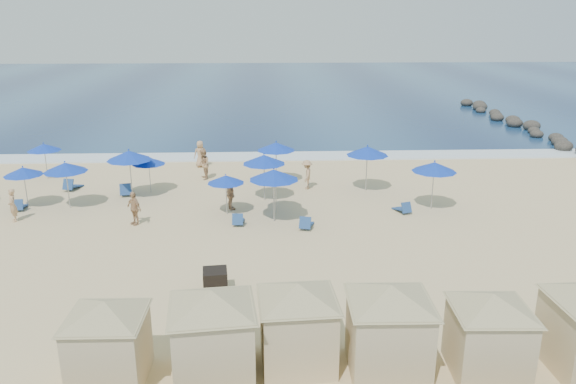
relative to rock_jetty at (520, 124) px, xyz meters
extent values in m
plane|color=beige|center=(-24.01, -24.90, -0.36)|extent=(160.00, 160.00, 0.00)
cube|color=navy|center=(-24.01, 30.10, -0.33)|extent=(160.00, 80.00, 0.06)
cube|color=white|center=(-24.01, -9.40, -0.32)|extent=(160.00, 2.50, 0.08)
ellipsoid|color=#2A2623|center=(-0.49, -8.40, 0.00)|extent=(1.32, 1.32, 0.86)
ellipsoid|color=#2A2623|center=(-0.01, -6.90, -0.02)|extent=(1.24, 1.24, 0.81)
ellipsoid|color=#2A2623|center=(0.47, -5.40, -0.04)|extent=(1.16, 1.16, 0.75)
ellipsoid|color=#2A2623|center=(-0.37, -3.90, -0.06)|extent=(1.08, 1.08, 0.70)
ellipsoid|color=#2A2623|center=(0.11, -2.40, -0.09)|extent=(1.00, 1.00, 0.65)
ellipsoid|color=#2A2623|center=(0.59, -0.90, 0.05)|extent=(1.48, 1.48, 0.96)
ellipsoid|color=#2A2623|center=(-0.25, 0.60, 0.02)|extent=(1.40, 1.40, 0.91)
ellipsoid|color=#2A2623|center=(0.23, 2.10, 0.00)|extent=(1.32, 1.32, 0.86)
ellipsoid|color=#2A2623|center=(-0.61, 3.60, -0.02)|extent=(1.24, 1.24, 0.81)
ellipsoid|color=#2A2623|center=(-0.13, 5.10, -0.04)|extent=(1.16, 1.16, 0.75)
ellipsoid|color=#2A2623|center=(0.35, 6.60, -0.06)|extent=(1.08, 1.08, 0.70)
ellipsoid|color=#2A2623|center=(-0.49, 8.10, -0.09)|extent=(1.00, 1.00, 0.65)
ellipsoid|color=#2A2623|center=(-0.01, 9.60, 0.05)|extent=(1.48, 1.48, 0.96)
ellipsoid|color=#2A2623|center=(0.47, 11.10, 0.02)|extent=(1.40, 1.40, 0.91)
ellipsoid|color=#2A2623|center=(-0.37, 12.60, 0.00)|extent=(1.32, 1.32, 0.86)
cube|color=black|center=(-24.36, -29.52, 0.07)|extent=(0.95, 0.95, 0.86)
cube|color=beige|center=(-26.81, -34.52, 0.60)|extent=(1.96, 1.96, 1.92)
cube|color=tan|center=(-26.81, -34.52, 1.56)|extent=(2.06, 2.06, 0.08)
pyramid|color=tan|center=(-26.81, -34.52, 2.04)|extent=(4.21, 4.21, 0.48)
cube|color=beige|center=(-23.99, -34.49, 0.70)|extent=(2.33, 2.33, 2.12)
cube|color=tan|center=(-23.99, -34.49, 1.76)|extent=(2.45, 2.45, 0.08)
pyramid|color=tan|center=(-23.99, -34.49, 2.29)|extent=(4.63, 4.63, 0.53)
cube|color=beige|center=(-21.65, -33.98, 0.65)|extent=(2.15, 2.15, 2.03)
cube|color=tan|center=(-21.65, -33.98, 1.67)|extent=(2.26, 2.26, 0.08)
pyramid|color=tan|center=(-21.65, -33.98, 2.18)|extent=(4.44, 4.44, 0.51)
cube|color=beige|center=(-19.14, -34.39, 0.70)|extent=(2.17, 2.17, 2.12)
cube|color=tan|center=(-19.14, -34.39, 1.76)|extent=(2.28, 2.28, 0.08)
pyramid|color=tan|center=(-19.14, -34.39, 2.29)|extent=(4.65, 4.65, 0.53)
cube|color=beige|center=(-16.40, -34.61, 0.62)|extent=(2.03, 2.03, 1.95)
cube|color=tan|center=(-16.40, -34.61, 1.59)|extent=(2.13, 2.13, 0.08)
pyramid|color=tan|center=(-16.40, -34.61, 2.08)|extent=(4.28, 4.28, 0.49)
cylinder|color=#A5A8AD|center=(-34.91, -19.69, 0.53)|extent=(0.05, 0.05, 1.78)
cone|color=#1036B4|center=(-34.91, -19.69, 1.59)|extent=(1.97, 1.97, 0.42)
sphere|color=#1036B4|center=(-34.91, -19.69, 1.84)|extent=(0.08, 0.08, 0.08)
cylinder|color=#A5A8AD|center=(-35.86, -14.26, 0.54)|extent=(0.05, 0.05, 1.80)
cone|color=#1036B4|center=(-35.86, -14.26, 1.60)|extent=(1.99, 1.99, 0.43)
sphere|color=#1036B4|center=(-35.86, -14.26, 1.86)|extent=(0.08, 0.08, 0.08)
cylinder|color=#A5A8AD|center=(-32.70, -19.85, 0.64)|extent=(0.05, 0.05, 2.00)
cone|color=#1036B4|center=(-32.70, -19.85, 1.83)|extent=(2.21, 2.21, 0.47)
sphere|color=#1036B4|center=(-32.70, -19.85, 2.12)|extent=(0.08, 0.08, 0.08)
cylinder|color=#A5A8AD|center=(-29.82, -18.29, 0.73)|extent=(0.06, 0.06, 2.18)
cone|color=#1036B4|center=(-29.82, -18.29, 2.02)|extent=(2.41, 2.41, 0.52)
sphere|color=#1036B4|center=(-29.82, -18.29, 2.34)|extent=(0.09, 0.09, 0.09)
cylinder|color=#A5A8AD|center=(-29.01, -17.30, 0.47)|extent=(0.04, 0.04, 1.67)
cone|color=#1036B4|center=(-29.01, -17.30, 1.46)|extent=(1.85, 1.85, 0.40)
sphere|color=#1036B4|center=(-29.01, -17.30, 1.70)|extent=(0.07, 0.07, 0.07)
cylinder|color=#A5A8AD|center=(-24.47, -21.16, 0.47)|extent=(0.04, 0.04, 1.67)
cone|color=#1036B4|center=(-24.47, -21.16, 1.46)|extent=(1.85, 1.85, 0.40)
sphere|color=#1036B4|center=(-24.47, -21.16, 1.71)|extent=(0.07, 0.07, 0.07)
cylinder|color=#A5A8AD|center=(-22.57, -18.98, 0.68)|extent=(0.05, 0.05, 2.08)
cone|color=#1036B4|center=(-22.57, -18.98, 1.91)|extent=(2.29, 2.29, 0.49)
sphere|color=#1036B4|center=(-22.57, -18.98, 2.21)|extent=(0.09, 0.09, 0.09)
cylinder|color=#A5A8AD|center=(-21.98, -21.07, 0.49)|extent=(0.04, 0.04, 1.70)
cone|color=#1036B4|center=(-21.98, -21.07, 1.50)|extent=(1.88, 1.88, 0.40)
sphere|color=#1036B4|center=(-21.98, -21.07, 1.74)|extent=(0.07, 0.07, 0.07)
cylinder|color=#A5A8AD|center=(-21.85, -15.76, 0.66)|extent=(0.05, 0.05, 2.03)
cone|color=#1036B4|center=(-21.85, -15.76, 1.86)|extent=(2.25, 2.25, 0.48)
sphere|color=#1036B4|center=(-21.85, -15.76, 2.15)|extent=(0.09, 0.09, 0.09)
cylinder|color=#A5A8AD|center=(-16.78, -17.56, 0.71)|extent=(0.06, 0.06, 2.13)
cone|color=#1036B4|center=(-16.78, -17.56, 1.97)|extent=(2.36, 2.36, 0.51)
sphere|color=#1036B4|center=(-16.78, -17.56, 2.28)|extent=(0.09, 0.09, 0.09)
cylinder|color=#A5A8AD|center=(-13.94, -20.81, 0.67)|extent=(0.05, 0.05, 2.06)
cone|color=#1036B4|center=(-13.94, -20.81, 1.88)|extent=(2.27, 2.27, 0.49)
sphere|color=#1036B4|center=(-13.94, -20.81, 2.18)|extent=(0.09, 0.09, 0.09)
cylinder|color=#A5A8AD|center=(-22.11, -22.28, 0.72)|extent=(0.06, 0.06, 2.16)
cone|color=#1036B4|center=(-22.11, -22.28, 1.99)|extent=(2.38, 2.38, 0.51)
sphere|color=#1036B4|center=(-22.11, -22.28, 2.30)|extent=(0.09, 0.09, 0.09)
cube|color=navy|center=(-35.20, -19.93, -0.21)|extent=(0.68, 1.18, 0.31)
cube|color=navy|center=(-35.13, -20.40, 0.01)|extent=(0.57, 0.38, 0.54)
cube|color=navy|center=(-33.57, -16.51, -0.19)|extent=(0.86, 1.36, 0.35)
cube|color=navy|center=(-33.69, -17.03, 0.06)|extent=(0.66, 0.47, 0.61)
cube|color=navy|center=(-30.33, -17.62, -0.19)|extent=(0.86, 1.39, 0.36)
cube|color=navy|center=(-30.21, -18.15, 0.07)|extent=(0.67, 0.47, 0.63)
cube|color=navy|center=(-23.83, -22.50, -0.22)|extent=(0.55, 1.11, 0.30)
cube|color=navy|center=(-23.85, -22.96, 0.00)|extent=(0.52, 0.32, 0.53)
cube|color=navy|center=(-20.57, -23.15, -0.21)|extent=(0.80, 1.24, 0.32)
cube|color=navy|center=(-20.69, -23.61, 0.02)|extent=(0.60, 0.44, 0.56)
cube|color=navy|center=(-15.59, -21.18, -0.22)|extent=(0.83, 1.20, 0.30)
cube|color=navy|center=(-15.44, -21.62, 0.00)|extent=(0.58, 0.44, 0.53)
imported|color=tan|center=(-34.74, -21.76, 0.45)|extent=(0.62, 0.71, 1.62)
imported|color=tan|center=(-26.26, -14.83, 0.57)|extent=(0.89, 1.04, 1.86)
imported|color=tan|center=(-24.29, -20.52, 0.46)|extent=(0.74, 1.05, 1.65)
imported|color=tan|center=(-20.12, -17.00, 0.48)|extent=(0.79, 1.17, 1.68)
imported|color=tan|center=(-26.75, -11.90, 0.51)|extent=(0.98, 0.77, 1.75)
imported|color=tan|center=(-28.78, -22.45, 0.45)|extent=(0.98, 0.93, 1.63)
camera|label=1|loc=(-22.51, -47.93, 9.27)|focal=35.00mm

